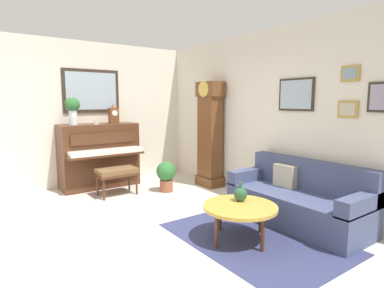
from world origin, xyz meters
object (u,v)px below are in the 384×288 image
(piano, at_px, (99,155))
(couch, at_px, (298,200))
(mantel_clock, at_px, (114,114))
(piano_bench, at_px, (117,173))
(coffee_table, at_px, (240,208))
(green_jug, at_px, (240,194))
(teacup, at_px, (96,123))
(grandfather_clock, at_px, (210,137))
(flower_vase, at_px, (73,108))
(potted_plant, at_px, (166,174))

(piano, xyz_separation_m, couch, (3.38, 1.59, -0.31))
(couch, distance_m, mantel_clock, 3.77)
(piano_bench, bearing_deg, coffee_table, 10.76)
(couch, height_order, coffee_table, couch)
(green_jug, bearing_deg, couch, 80.37)
(piano, height_order, green_jug, piano)
(piano_bench, bearing_deg, teacup, -168.26)
(piano, bearing_deg, coffee_table, 9.11)
(piano_bench, height_order, coffee_table, piano_bench)
(coffee_table, bearing_deg, grandfather_clock, 149.91)
(couch, relative_size, green_jug, 7.92)
(piano_bench, relative_size, mantel_clock, 1.84)
(teacup, bearing_deg, coffee_table, 10.94)
(piano_bench, relative_size, flower_vase, 1.21)
(piano, xyz_separation_m, green_jug, (3.22, 0.65, -0.10))
(couch, xyz_separation_m, potted_plant, (-2.32, -0.72, 0.01))
(piano_bench, bearing_deg, couch, 30.53)
(couch, height_order, teacup, teacup)
(piano, xyz_separation_m, flower_vase, (0.00, -0.46, 0.92))
(coffee_table, distance_m, teacup, 3.37)
(couch, distance_m, green_jug, 0.97)
(piano_bench, bearing_deg, green_jug, 13.91)
(piano, relative_size, potted_plant, 2.57)
(couch, distance_m, potted_plant, 2.43)
(piano_bench, bearing_deg, piano, -176.62)
(mantel_clock, height_order, potted_plant, mantel_clock)
(teacup, relative_size, green_jug, 0.48)
(grandfather_clock, distance_m, teacup, 2.16)
(potted_plant, bearing_deg, coffee_table, -8.36)
(potted_plant, bearing_deg, grandfather_clock, 82.02)
(teacup, bearing_deg, green_jug, 13.48)
(grandfather_clock, xyz_separation_m, green_jug, (2.03, -1.13, -0.45))
(potted_plant, bearing_deg, flower_vase, -128.45)
(piano_bench, height_order, teacup, teacup)
(teacup, xyz_separation_m, potted_plant, (0.92, 0.95, -0.93))
(green_jug, bearing_deg, piano_bench, -166.09)
(grandfather_clock, xyz_separation_m, mantel_clock, (-1.18, -1.47, 0.43))
(green_jug, bearing_deg, piano, -168.49)
(piano_bench, xyz_separation_m, coffee_table, (2.59, 0.49, -0.01))
(piano_bench, relative_size, potted_plant, 1.25)
(teacup, bearing_deg, potted_plant, 46.02)
(piano_bench, relative_size, green_jug, 2.92)
(couch, distance_m, coffee_table, 1.06)
(teacup, height_order, potted_plant, teacup)
(piano, distance_m, flower_vase, 1.03)
(green_jug, bearing_deg, mantel_clock, -173.98)
(coffee_table, bearing_deg, potted_plant, 171.64)
(mantel_clock, bearing_deg, coffee_table, 3.77)
(piano, height_order, flower_vase, flower_vase)
(grandfather_clock, bearing_deg, coffee_table, -30.09)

